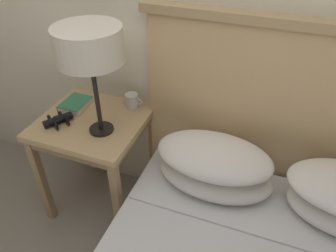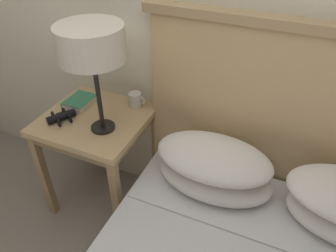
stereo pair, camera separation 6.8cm
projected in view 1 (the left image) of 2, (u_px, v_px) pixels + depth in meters
wall_back at (202, 1)px, 1.56m from camera, size 8.00×0.06×2.60m
nightstand at (95, 130)px, 1.91m from camera, size 0.58×0.58×0.68m
table_lamp at (89, 47)px, 1.48m from camera, size 0.32×0.32×0.57m
book_on_nightstand at (75, 104)px, 1.94m from camera, size 0.14×0.18×0.04m
binoculars_pair at (58, 120)px, 1.80m from camera, size 0.16×0.16×0.05m
coffee_mug at (132, 101)px, 1.93m from camera, size 0.10×0.08×0.08m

